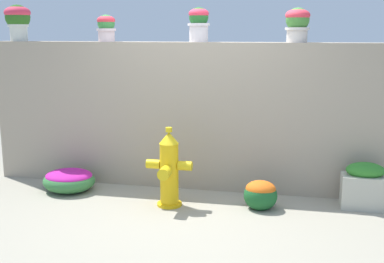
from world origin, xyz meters
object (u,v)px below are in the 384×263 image
(potted_plant_3, at_px, (297,22))
(flower_bush_left, at_px, (261,193))
(potted_plant_0, at_px, (18,19))
(potted_plant_2, at_px, (199,22))
(fire_hydrant, at_px, (169,170))
(planter_box, at_px, (364,186))
(potted_plant_1, at_px, (106,26))
(flower_bush_right, at_px, (69,179))

(potted_plant_3, relative_size, flower_bush_left, 1.06)
(potted_plant_0, bearing_deg, potted_plant_2, 0.36)
(fire_hydrant, xyz_separation_m, planter_box, (2.12, 0.37, -0.16))
(potted_plant_3, bearing_deg, potted_plant_1, -179.48)
(planter_box, bearing_deg, flower_bush_right, -178.03)
(potted_plant_0, height_order, potted_plant_3, potted_plant_0)
(flower_bush_left, height_order, flower_bush_right, flower_bush_left)
(potted_plant_2, distance_m, potted_plant_3, 1.15)
(potted_plant_0, relative_size, potted_plant_1, 1.41)
(flower_bush_left, bearing_deg, potted_plant_2, 140.88)
(potted_plant_1, relative_size, planter_box, 0.62)
(potted_plant_2, xyz_separation_m, fire_hydrant, (-0.18, -0.80, -1.62))
(potted_plant_3, xyz_separation_m, planter_box, (0.79, -0.40, -1.77))
(flower_bush_right, xyz_separation_m, planter_box, (3.45, 0.12, 0.11))
(potted_plant_2, xyz_separation_m, flower_bush_left, (0.83, -0.68, -1.85))
(potted_plant_1, xyz_separation_m, potted_plant_2, (1.15, 0.05, 0.05))
(fire_hydrant, relative_size, flower_bush_right, 1.40)
(potted_plant_0, bearing_deg, potted_plant_3, -0.22)
(potted_plant_3, distance_m, flower_bush_right, 3.29)
(planter_box, bearing_deg, potted_plant_0, 174.55)
(potted_plant_1, height_order, flower_bush_right, potted_plant_1)
(potted_plant_3, xyz_separation_m, fire_hydrant, (-1.33, -0.77, -1.61))
(potted_plant_3, bearing_deg, potted_plant_0, 179.78)
(flower_bush_right, relative_size, planter_box, 1.22)
(potted_plant_1, bearing_deg, fire_hydrant, -37.53)
(planter_box, bearing_deg, potted_plant_3, 153.35)
(potted_plant_3, height_order, fire_hydrant, potted_plant_3)
(potted_plant_1, bearing_deg, planter_box, -6.95)
(potted_plant_1, distance_m, potted_plant_3, 2.30)
(potted_plant_1, relative_size, flower_bush_right, 0.51)
(potted_plant_2, bearing_deg, potted_plant_0, -179.64)
(potted_plant_2, relative_size, flower_bush_right, 0.64)
(potted_plant_0, distance_m, flower_bush_left, 3.78)
(potted_plant_3, height_order, flower_bush_right, potted_plant_3)
(potted_plant_1, distance_m, fire_hydrant, 1.99)
(potted_plant_3, relative_size, fire_hydrant, 0.44)
(potted_plant_2, bearing_deg, fire_hydrant, -102.38)
(flower_bush_right, height_order, planter_box, planter_box)
(potted_plant_1, bearing_deg, potted_plant_0, 178.38)
(flower_bush_left, distance_m, flower_bush_right, 2.34)
(potted_plant_0, bearing_deg, flower_bush_left, -11.68)
(fire_hydrant, xyz_separation_m, flower_bush_left, (1.01, 0.12, -0.24))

